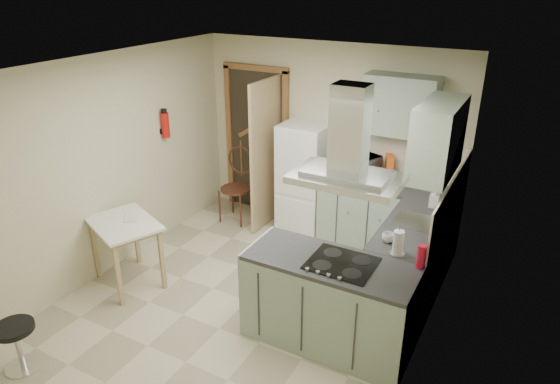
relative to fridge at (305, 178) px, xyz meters
The scene contains 28 objects.
floor 1.96m from the fridge, 83.66° to the right, with size 4.20×4.20×0.00m, color #BFB794.
ceiling 2.52m from the fridge, 83.66° to the right, with size 4.20×4.20×0.00m, color silver.
back_wall 0.62m from the fridge, 56.31° to the left, with size 3.60×3.60×0.00m, color beige.
left_wall 2.46m from the fridge, 131.63° to the right, with size 4.20×4.20×0.00m, color beige.
right_wall 2.74m from the fridge, 41.99° to the right, with size 4.20×4.20×0.00m, color beige.
doorway 0.99m from the fridge, 163.30° to the left, with size 1.10×0.12×2.10m, color brown.
fridge is the anchor object (origin of this frame).
counter_back 0.91m from the fridge, ahead, with size 1.08×0.60×0.90m, color #9EB2A0.
counter_right 1.85m from the fridge, 21.66° to the right, with size 0.60×1.95×0.90m, color #9EB2A0.
splashback 1.26m from the fridge, 13.94° to the left, with size 1.68×0.02×0.50m, color beige.
wall_cabinet_back 1.60m from the fridge, ahead, with size 0.85×0.35×0.70m, color #9EB2A0.
wall_cabinet_right 2.33m from the fridge, 27.50° to the right, with size 0.35×0.90×0.70m, color #9EB2A0.
peninsula 2.35m from the fridge, 58.26° to the right, with size 1.55×0.65×0.90m, color #9EB2A0.
hob 2.39m from the fridge, 56.21° to the right, with size 0.58×0.50×0.01m, color black.
extractor_hood 2.57m from the fridge, 56.21° to the right, with size 0.90×0.55×0.10m, color silver.
sink 1.91m from the fridge, 26.57° to the right, with size 0.45×0.40×0.01m, color silver.
fire_extinguisher 1.93m from the fridge, 149.70° to the right, with size 0.10×0.10×0.32m, color #B2140F.
drop_leaf_table 2.46m from the fridge, 118.71° to the right, with size 0.82×0.62×0.77m, color tan.
bentwood_chair 1.02m from the fridge, 166.64° to the right, with size 0.43×0.43×0.97m, color #4A1B18.
stool 3.80m from the fridge, 106.27° to the right, with size 0.34×0.34×0.46m, color black.
microwave 0.75m from the fridge, ahead, with size 0.53×0.36×0.29m, color black.
kettle 1.39m from the fridge, ahead, with size 0.13×0.13×0.20m, color silver.
cereal_box 1.13m from the fridge, ahead, with size 0.08×0.20×0.30m, color #F05B1C.
soap_bottle 1.83m from the fridge, 12.72° to the right, with size 0.10×0.10×0.22m, color #A2A3AE.
paper_towel 2.34m from the fridge, 42.76° to the right, with size 0.10×0.10×0.25m, color silver.
cup 2.11m from the fridge, 41.83° to the right, with size 0.11×0.11×0.09m, color silver.
red_bottle 2.60m from the fridge, 41.16° to the right, with size 0.08×0.08×0.22m, color red.
book 2.40m from the fridge, 120.33° to the right, with size 0.14×0.19×0.09m, color #A0354E.
Camera 1 is at (2.45, -3.77, 3.28)m, focal length 32.00 mm.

